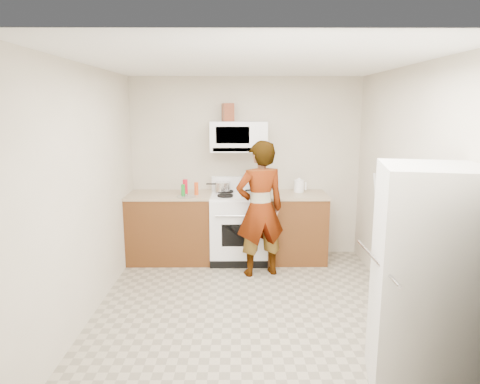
{
  "coord_description": "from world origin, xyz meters",
  "views": [
    {
      "loc": [
        -0.12,
        -4.18,
        2.09
      ],
      "look_at": [
        -0.09,
        0.55,
        1.15
      ],
      "focal_mm": 32.0,
      "sensor_mm": 36.0,
      "label": 1
    }
  ],
  "objects_px": {
    "gas_range": "(239,226)",
    "saucepan": "(223,187)",
    "kettle": "(299,186)",
    "person": "(260,209)",
    "microwave": "(239,136)",
    "fridge": "(426,283)"
  },
  "relations": [
    {
      "from": "gas_range",
      "to": "saucepan",
      "type": "xyz_separation_m",
      "value": [
        -0.22,
        0.13,
        0.53
      ]
    },
    {
      "from": "kettle",
      "to": "gas_range",
      "type": "bearing_deg",
      "value": -164.9
    },
    {
      "from": "kettle",
      "to": "saucepan",
      "type": "distance_m",
      "value": 1.05
    },
    {
      "from": "kettle",
      "to": "saucepan",
      "type": "xyz_separation_m",
      "value": [
        -1.05,
        0.0,
        -0.01
      ]
    },
    {
      "from": "person",
      "to": "saucepan",
      "type": "relative_size",
      "value": 8.1
    },
    {
      "from": "microwave",
      "to": "person",
      "type": "xyz_separation_m",
      "value": [
        0.26,
        -0.65,
        -0.85
      ]
    },
    {
      "from": "person",
      "to": "kettle",
      "type": "bearing_deg",
      "value": -147.12
    },
    {
      "from": "gas_range",
      "to": "person",
      "type": "height_order",
      "value": "person"
    },
    {
      "from": "person",
      "to": "saucepan",
      "type": "bearing_deg",
      "value": -69.63
    },
    {
      "from": "microwave",
      "to": "gas_range",
      "type": "bearing_deg",
      "value": -90.0
    },
    {
      "from": "gas_range",
      "to": "kettle",
      "type": "xyz_separation_m",
      "value": [
        0.83,
        0.13,
        0.53
      ]
    },
    {
      "from": "gas_range",
      "to": "saucepan",
      "type": "distance_m",
      "value": 0.58
    },
    {
      "from": "gas_range",
      "to": "person",
      "type": "relative_size",
      "value": 0.67
    },
    {
      "from": "gas_range",
      "to": "kettle",
      "type": "height_order",
      "value": "gas_range"
    },
    {
      "from": "fridge",
      "to": "kettle",
      "type": "distance_m",
      "value": 2.97
    },
    {
      "from": "fridge",
      "to": "saucepan",
      "type": "relative_size",
      "value": 8.1
    },
    {
      "from": "microwave",
      "to": "kettle",
      "type": "distance_m",
      "value": 1.08
    },
    {
      "from": "microwave",
      "to": "fridge",
      "type": "height_order",
      "value": "microwave"
    },
    {
      "from": "gas_range",
      "to": "person",
      "type": "xyz_separation_m",
      "value": [
        0.26,
        -0.52,
        0.36
      ]
    },
    {
      "from": "gas_range",
      "to": "microwave",
      "type": "distance_m",
      "value": 1.22
    },
    {
      "from": "microwave",
      "to": "saucepan",
      "type": "distance_m",
      "value": 0.72
    },
    {
      "from": "kettle",
      "to": "saucepan",
      "type": "bearing_deg",
      "value": -173.93
    }
  ]
}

